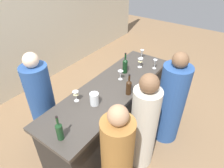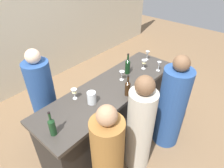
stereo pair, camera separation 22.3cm
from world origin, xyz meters
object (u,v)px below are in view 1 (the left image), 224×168
(wine_bottle_center_dark_green, at_px, (125,65))
(person_center_guest, at_px, (117,161))
(wine_bottle_leftmost_olive_green, at_px, (59,130))
(person_server_behind, at_px, (43,105))
(person_right_guest, at_px, (144,126))
(wine_glass_far_center, at_px, (76,94))
(wine_glass_near_right, at_px, (121,73))
(water_pitcher, at_px, (94,99))
(wine_glass_near_left, at_px, (155,62))
(wine_glass_near_center, at_px, (140,61))
(wine_bottle_second_left_amber_brown, at_px, (129,87))
(wine_glass_far_left, at_px, (142,52))
(person_left_guest, at_px, (171,103))

(wine_bottle_center_dark_green, xyz_separation_m, person_center_guest, (-1.20, -0.67, -0.39))
(wine_bottle_leftmost_olive_green, distance_m, person_server_behind, 0.96)
(person_right_guest, xyz_separation_m, person_server_behind, (-0.48, 1.35, 0.02))
(person_center_guest, bearing_deg, wine_glass_far_center, -8.40)
(wine_glass_near_right, xyz_separation_m, person_center_guest, (-1.00, -0.62, -0.36))
(water_pitcher, relative_size, person_center_guest, 0.11)
(water_pitcher, height_order, person_server_behind, person_server_behind)
(wine_glass_near_right, distance_m, water_pitcher, 0.65)
(wine_glass_near_left, relative_size, person_server_behind, 0.11)
(wine_bottle_leftmost_olive_green, xyz_separation_m, wine_glass_near_center, (1.74, 0.04, -0.01))
(water_pitcher, bearing_deg, wine_glass_near_right, 3.89)
(wine_bottle_center_dark_green, xyz_separation_m, water_pitcher, (-0.85, -0.09, -0.04))
(wine_bottle_leftmost_olive_green, bearing_deg, water_pitcher, 5.44)
(wine_glass_near_left, height_order, wine_glass_near_center, wine_glass_near_left)
(wine_bottle_second_left_amber_brown, relative_size, person_center_guest, 0.21)
(wine_bottle_second_left_amber_brown, bearing_deg, wine_glass_near_left, 0.51)
(wine_glass_near_center, relative_size, person_center_guest, 0.11)
(wine_glass_far_center, bearing_deg, wine_bottle_second_left_amber_brown, -42.29)
(wine_glass_far_center, bearing_deg, wine_glass_far_left, -4.49)
(wine_glass_far_left, distance_m, person_right_guest, 1.43)
(person_left_guest, xyz_separation_m, person_server_behind, (-1.11, 1.46, 0.02))
(wine_glass_near_center, height_order, wine_glass_far_center, wine_glass_near_center)
(person_server_behind, bearing_deg, water_pitcher, 15.13)
(wine_glass_near_right, xyz_separation_m, water_pitcher, (-0.65, -0.04, -0.02))
(wine_glass_near_left, height_order, person_left_guest, person_left_guest)
(wine_glass_far_center, height_order, person_left_guest, person_left_guest)
(wine_glass_near_center, height_order, water_pitcher, water_pitcher)
(wine_bottle_second_left_amber_brown, xyz_separation_m, person_center_guest, (-0.78, -0.34, -0.38))
(wine_bottle_second_left_amber_brown, xyz_separation_m, wine_glass_near_right, (0.23, 0.28, -0.01))
(wine_bottle_leftmost_olive_green, xyz_separation_m, person_right_guest, (0.85, -0.53, -0.36))
(wine_bottle_leftmost_olive_green, distance_m, wine_glass_far_left, 2.05)
(person_center_guest, bearing_deg, wine_glass_far_left, -58.97)
(wine_bottle_center_dark_green, relative_size, person_right_guest, 0.23)
(wine_bottle_center_dark_green, distance_m, wine_glass_near_center, 0.30)
(person_left_guest, relative_size, person_right_guest, 1.02)
(wine_bottle_second_left_amber_brown, xyz_separation_m, person_server_behind, (-0.67, 1.00, -0.34))
(wine_glass_far_left, bearing_deg, person_left_guest, -125.07)
(wine_glass_near_right, relative_size, person_center_guest, 0.10)
(wine_glass_near_right, height_order, water_pitcher, water_pitcher)
(wine_bottle_second_left_amber_brown, height_order, wine_glass_near_center, wine_bottle_second_left_amber_brown)
(wine_glass_far_center, bearing_deg, person_right_guest, -68.51)
(wine_glass_far_left, height_order, wine_glass_far_center, wine_glass_far_left)
(person_center_guest, bearing_deg, wine_glass_near_right, -48.24)
(wine_bottle_center_dark_green, height_order, wine_glass_far_center, wine_bottle_center_dark_green)
(wine_glass_far_left, distance_m, water_pitcher, 1.43)
(wine_bottle_leftmost_olive_green, relative_size, wine_glass_far_center, 2.09)
(wine_bottle_leftmost_olive_green, xyz_separation_m, water_pitcher, (0.61, 0.06, -0.04))
(wine_glass_near_left, distance_m, water_pitcher, 1.25)
(wine_glass_near_right, bearing_deg, wine_glass_far_left, 4.77)
(wine_glass_near_center, height_order, person_left_guest, person_left_guest)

